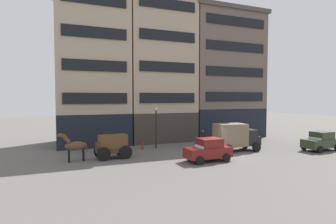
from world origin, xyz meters
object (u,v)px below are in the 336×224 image
Objects in this scene: sedan_dark at (208,150)px; fire_hydrant_curbside at (142,145)px; cargo_wagon at (112,145)px; draft_horse at (75,146)px; delivery_truck_near at (236,136)px; pedestrian_officer at (203,137)px; streetlamp_curbside at (156,122)px; sedan_light at (321,141)px.

fire_hydrant_curbside is at bearing 117.21° from sedan_dark.
cargo_wagon is 1.27× the size of draft_horse.
draft_horse is at bearing 158.90° from sedan_dark.
cargo_wagon is 3.59× the size of fire_hydrant_curbside.
fire_hydrant_curbside is (-3.47, 6.74, -0.49)m from sedan_dark.
delivery_truck_near is at bearing 30.68° from sedan_dark.
delivery_truck_near is at bearing -65.00° from pedestrian_officer.
streetlamp_curbside is at bearing -0.81° from fire_hydrant_curbside.
pedestrian_officer is at bearing -5.07° from fire_hydrant_curbside.
cargo_wagon reaches higher than sedan_light.
streetlamp_curbside is (7.83, 2.91, 1.40)m from draft_horse.
fire_hydrant_curbside is at bearing 174.93° from pedestrian_officer.
cargo_wagon is 2.95m from draft_horse.
delivery_truck_near reaches higher than draft_horse.
streetlamp_curbside reaches higher than sedan_dark.
sedan_dark is 0.91× the size of streetlamp_curbside.
delivery_truck_near is at bearing -31.23° from streetlamp_curbside.
cargo_wagon reaches higher than fire_hydrant_curbside.
sedan_dark is at bearing -149.32° from delivery_truck_near.
cargo_wagon is at bearing 151.17° from sedan_dark.
delivery_truck_near reaches higher than sedan_light.
streetlamp_curbside reaches higher than draft_horse.
streetlamp_curbside reaches higher than delivery_truck_near.
pedestrian_officer is (12.83, 2.36, -0.29)m from draft_horse.
sedan_light is at bearing -25.70° from streetlamp_curbside.
streetlamp_curbside is (-5.00, 0.55, 1.69)m from pedestrian_officer.
sedan_dark is (-4.56, -2.71, -0.51)m from delivery_truck_near.
draft_horse reaches higher than sedan_light.
pedestrian_officer is at bearing 115.00° from delivery_truck_near.
pedestrian_officer is 6.46m from fire_hydrant_curbside.
delivery_truck_near is at bearing -5.50° from cargo_wagon.
delivery_truck_near reaches higher than fire_hydrant_curbside.
sedan_light is (19.21, -3.99, -0.23)m from cargo_wagon.
pedestrian_officer is 0.44× the size of streetlamp_curbside.
draft_horse is 13.05m from pedestrian_officer.
draft_horse is at bearing 169.80° from sedan_light.
draft_horse reaches higher than sedan_dark.
cargo_wagon is 5.88m from streetlamp_curbside.
delivery_truck_near is 5.37× the size of fire_hydrant_curbside.
draft_horse is 2.83× the size of fire_hydrant_curbside.
cargo_wagon is 0.72× the size of streetlamp_curbside.
delivery_truck_near is 8.25m from sedan_light.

